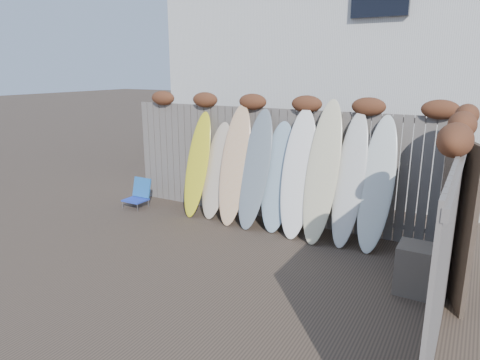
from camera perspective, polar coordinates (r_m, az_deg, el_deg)
The scene contains 16 objects.
ground at distance 5.97m, azimuth -5.80°, elevation -11.90°, with size 80.00×80.00×0.00m, color #493A2D.
back_fence at distance 7.54m, azimuth 4.87°, elevation 3.29°, with size 6.05×0.28×2.24m.
right_fence at distance 4.83m, azimuth 26.41°, elevation -5.24°, with size 0.28×4.40×2.24m.
house at distance 11.16m, azimuth 16.54°, elevation 16.83°, with size 8.50×5.50×6.33m.
beach_chair at distance 8.70m, azimuth -13.36°, elevation -1.79°, with size 0.42×0.45×0.56m.
wooden_crate at distance 5.71m, azimuth 22.76°, elevation -10.97°, with size 0.52×0.43×0.61m, color #736256.
lattice_panel at distance 5.67m, azimuth 26.80°, elevation -4.57°, with size 0.05×1.27×1.90m, color brown.
surfboard_0 at distance 7.92m, azimuth -5.70°, elevation 2.10°, with size 0.46×0.07×1.98m, color yellow.
surfboard_1 at distance 7.78m, azimuth -3.13°, elevation 1.27°, with size 0.54×0.07×1.80m, color beige.
surfboard_2 at distance 7.47m, azimuth -0.72°, elevation 2.03°, with size 0.53×0.07×2.15m, color #F4AD72.
surfboard_3 at distance 7.27m, azimuth 2.04°, elevation 1.47°, with size 0.54×0.07×2.09m, color slate.
surfboard_4 at distance 7.17m, azimuth 5.06°, elevation 0.45°, with size 0.54×0.07×1.89m, color #8FACBF.
surfboard_5 at distance 6.94m, azimuth 7.77°, elevation 0.88°, with size 0.54×0.07×2.13m, color white.
surfboard_6 at distance 6.78m, azimuth 10.92°, elevation 1.11°, with size 0.52×0.07×2.30m, color beige.
surfboard_7 at distance 6.73m, azimuth 14.42°, elevation 0.07°, with size 0.46×0.07×2.12m, color silver.
surfboard_8 at distance 6.64m, azimuth 17.80°, elevation -0.51°, with size 0.49×0.07×2.09m, color silver.
Camera 1 is at (3.13, -4.34, 2.66)m, focal length 32.00 mm.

